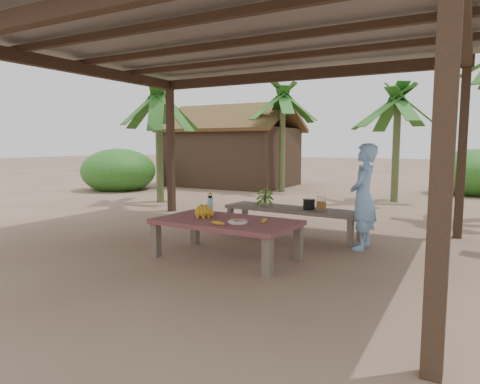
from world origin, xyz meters
The scene contains 17 objects.
ground centered at (0.00, 0.00, 0.00)m, with size 80.00×80.00×0.00m, color brown.
pavilion centered at (-0.01, -0.01, 2.78)m, with size 6.60×5.60×2.95m.
work_table centered at (0.22, -0.48, 0.43)m, with size 1.84×1.08×0.50m.
bench centered at (0.46, 1.18, 0.39)m, with size 2.24×0.75×0.45m.
ripe_banana_bunch centered at (-0.18, -0.42, 0.59)m, with size 0.29×0.25×0.18m, color yellow, non-canonical shape.
plate centered at (0.47, -0.61, 0.52)m, with size 0.25×0.25×0.04m.
loose_banana_front centered at (0.31, -0.82, 0.52)m, with size 0.04×0.17×0.04m, color yellow.
loose_banana_side centered at (0.73, -0.42, 0.52)m, with size 0.04×0.16×0.04m, color yellow.
water_flask centered at (-0.20, -0.20, 0.62)m, with size 0.08×0.08×0.30m.
green_banana_stalk centered at (-0.03, 1.22, 0.60)m, with size 0.26×0.26×0.29m, color #598C2D, non-canonical shape.
cooking_pot centered at (0.75, 1.16, 0.53)m, with size 0.18×0.18×0.15m, color black.
skewer_rack centered at (0.97, 1.10, 0.57)m, with size 0.18×0.08×0.24m, color #A57F47, non-canonical shape.
woman centered at (1.64, 0.86, 0.74)m, with size 0.54×0.35×1.47m, color #7BAFE9.
hut centered at (-4.50, 8.00, 1.10)m, with size 4.40×3.43×2.85m.
banana_plant_n centered at (1.24, 6.20, 2.36)m, with size 1.80×1.80×2.84m.
banana_plant_nw centered at (-2.17, 6.96, 2.68)m, with size 1.80×1.80×3.17m.
banana_plant_w centered at (-3.94, 3.31, 2.40)m, with size 1.80×1.80×2.88m.
Camera 1 is at (2.96, -5.12, 1.47)m, focal length 32.00 mm.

